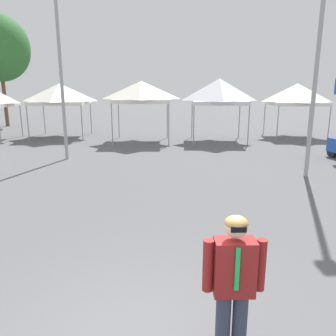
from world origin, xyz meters
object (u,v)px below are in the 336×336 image
object	(u,v)px
canopy_tent_behind_center	(219,91)
person_foreground	(233,283)
canopy_tent_right_of_center	(141,92)
light_pole_opposite_side	(57,23)
canopy_tent_left_of_center	(60,94)
light_pole_near_lift	(322,16)
canopy_tent_center	(297,94)

from	to	relation	value
canopy_tent_behind_center	person_foreground	xyz separation A→B (m)	(-2.82, -15.83, -1.77)
canopy_tent_right_of_center	light_pole_opposite_side	bearing A→B (deg)	-123.82
canopy_tent_right_of_center	canopy_tent_behind_center	world-z (taller)	canopy_tent_behind_center
canopy_tent_left_of_center	person_foreground	size ratio (longest dim) A/B	1.83
light_pole_near_lift	light_pole_opposite_side	bearing A→B (deg)	160.05
canopy_tent_right_of_center	canopy_tent_behind_center	xyz separation A→B (m)	(4.34, -0.01, 0.02)
light_pole_near_lift	canopy_tent_left_of_center	bearing A→B (deg)	138.00
canopy_tent_center	canopy_tent_behind_center	bearing A→B (deg)	-163.23
canopy_tent_left_of_center	light_pole_near_lift	size ratio (longest dim) A/B	0.35
canopy_tent_left_of_center	person_foreground	bearing A→B (deg)	-69.84
canopy_tent_left_of_center	light_pole_opposite_side	distance (m)	7.45
light_pole_near_lift	light_pole_opposite_side	distance (m)	9.64
canopy_tent_left_of_center	canopy_tent_center	distance (m)	14.44
canopy_tent_left_of_center	person_foreground	xyz separation A→B (m)	(6.55, -17.84, -1.60)
canopy_tent_behind_center	person_foreground	size ratio (longest dim) A/B	1.97
light_pole_opposite_side	light_pole_near_lift	bearing A→B (deg)	-19.95
person_foreground	light_pole_opposite_side	world-z (taller)	light_pole_opposite_side
canopy_tent_left_of_center	light_pole_opposite_side	size ratio (longest dim) A/B	0.33
canopy_tent_left_of_center	canopy_tent_right_of_center	xyz separation A→B (m)	(5.02, -2.00, 0.15)
canopy_tent_behind_center	person_foreground	bearing A→B (deg)	-100.09
canopy_tent_left_of_center	light_pole_opposite_side	bearing A→B (deg)	-73.71
canopy_tent_center	canopy_tent_left_of_center	bearing A→B (deg)	178.09
person_foreground	canopy_tent_right_of_center	bearing A→B (deg)	95.50
canopy_tent_left_of_center	light_pole_near_lift	xyz separation A→B (m)	(10.99, -9.90, 2.56)
canopy_tent_center	light_pole_opposite_side	xyz separation A→B (m)	(-12.51, -6.13, 2.88)
canopy_tent_right_of_center	light_pole_near_lift	xyz separation A→B (m)	(5.97, -7.90, 2.41)
canopy_tent_right_of_center	light_pole_near_lift	bearing A→B (deg)	-52.91
light_pole_near_lift	canopy_tent_center	bearing A→B (deg)	69.90
canopy_tent_behind_center	light_pole_near_lift	distance (m)	8.40
canopy_tent_right_of_center	light_pole_near_lift	size ratio (longest dim) A/B	0.36
canopy_tent_behind_center	canopy_tent_center	distance (m)	5.30
canopy_tent_behind_center	person_foreground	distance (m)	16.17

